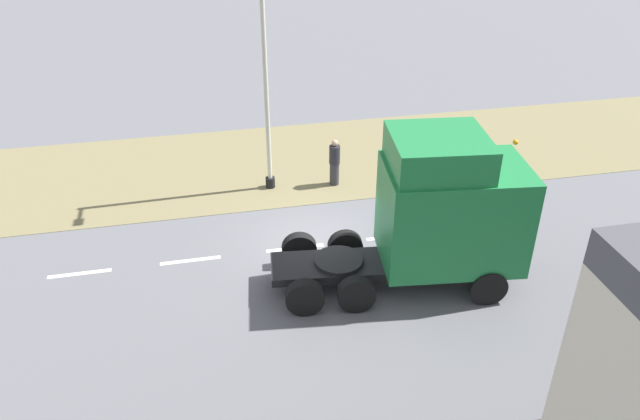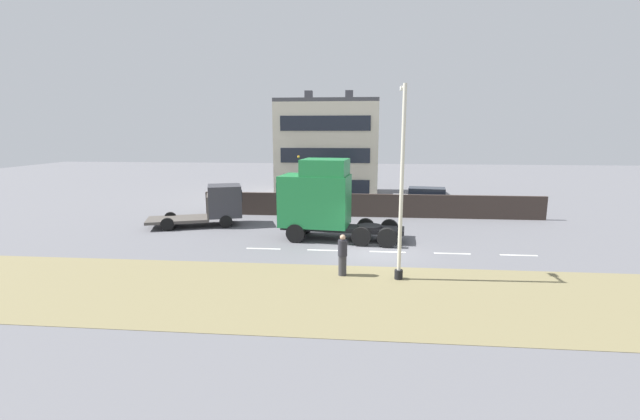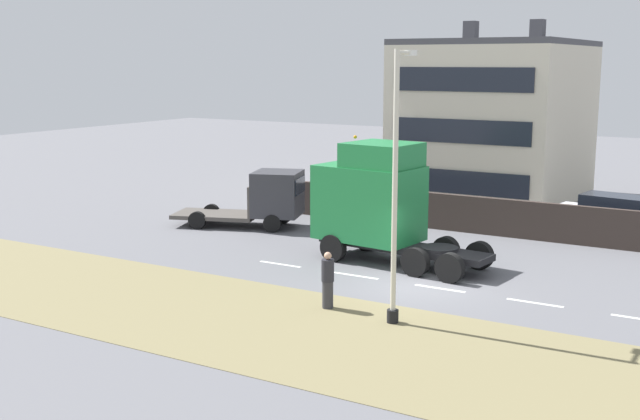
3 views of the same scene
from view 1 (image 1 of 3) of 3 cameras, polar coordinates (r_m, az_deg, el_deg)
The scene contains 6 objects.
ground_plane at distance 19.50m, azimuth -0.26°, elevation -3.26°, with size 120.00×120.00×0.00m, color slate.
grass_verge at distance 24.62m, azimuth -3.11°, elevation 4.44°, with size 7.00×44.00×0.01m.
lane_markings at distance 19.40m, azimuth -2.29°, elevation -3.49°, with size 0.16×14.60×0.00m.
lorry_cab at distance 17.14m, azimuth 11.07°, elevation -0.19°, with size 3.24×7.06×4.65m.
lamp_post at distance 21.25m, azimuth -4.92°, elevation 10.56°, with size 1.29×0.34×7.81m.
pedestrian at distance 22.54m, azimuth 1.34°, elevation 4.33°, with size 0.39×0.39×1.78m.
Camera 1 is at (15.81, -3.25, 10.94)m, focal length 35.00 mm.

